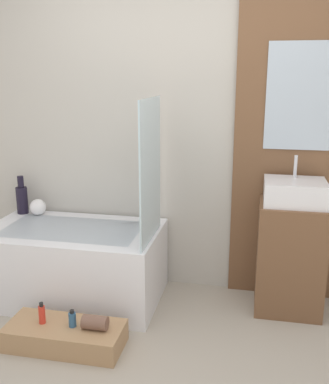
# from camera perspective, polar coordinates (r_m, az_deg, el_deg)

# --- Properties ---
(wall_tiled_back) EXTENTS (4.20, 0.06, 2.60)m
(wall_tiled_back) POSITION_cam_1_polar(r_m,az_deg,el_deg) (3.49, 3.53, 8.26)
(wall_tiled_back) COLOR #B7B2A8
(wall_tiled_back) RESTS_ON ground_plane
(wall_wood_accent) EXTENTS (0.89, 0.04, 2.60)m
(wall_wood_accent) POSITION_cam_1_polar(r_m,az_deg,el_deg) (3.41, 16.44, 7.77)
(wall_wood_accent) COLOR brown
(wall_wood_accent) RESTS_ON ground_plane
(bathtub) EXTENTS (1.32, 0.77, 0.56)m
(bathtub) POSITION_cam_1_polar(r_m,az_deg,el_deg) (3.57, -11.39, -8.83)
(bathtub) COLOR white
(bathtub) RESTS_ON ground_plane
(glass_shower_screen) EXTENTS (0.01, 0.58, 0.98)m
(glass_shower_screen) POSITION_cam_1_polar(r_m,az_deg,el_deg) (3.07, -1.80, 2.70)
(glass_shower_screen) COLOR silver
(glass_shower_screen) RESTS_ON bathtub
(wooden_step_bench) EXTENTS (0.75, 0.32, 0.15)m
(wooden_step_bench) POSITION_cam_1_polar(r_m,az_deg,el_deg) (3.08, -12.51, -17.38)
(wooden_step_bench) COLOR #A87F56
(wooden_step_bench) RESTS_ON ground_plane
(vanity_cabinet) EXTENTS (0.47, 0.42, 0.81)m
(vanity_cabinet) POSITION_cam_1_polar(r_m,az_deg,el_deg) (3.42, 15.62, -7.96)
(vanity_cabinet) COLOR brown
(vanity_cabinet) RESTS_ON ground_plane
(sink) EXTENTS (0.42, 0.35, 0.33)m
(sink) POSITION_cam_1_polar(r_m,az_deg,el_deg) (3.27, 16.21, -0.00)
(sink) COLOR white
(sink) RESTS_ON vanity_cabinet
(vase_tall_dark) EXTENTS (0.09, 0.09, 0.32)m
(vase_tall_dark) POSITION_cam_1_polar(r_m,az_deg,el_deg) (3.92, -17.65, -0.75)
(vase_tall_dark) COLOR black
(vase_tall_dark) RESTS_ON bathtub
(vase_round_light) EXTENTS (0.13, 0.13, 0.13)m
(vase_round_light) POSITION_cam_1_polar(r_m,az_deg,el_deg) (3.85, -15.79, -1.86)
(vase_round_light) COLOR white
(vase_round_light) RESTS_ON bathtub
(bottle_soap_primary) EXTENTS (0.04, 0.04, 0.14)m
(bottle_soap_primary) POSITION_cam_1_polar(r_m,az_deg,el_deg) (3.07, -15.30, -14.70)
(bottle_soap_primary) COLOR red
(bottle_soap_primary) RESTS_ON wooden_step_bench
(bottle_soap_secondary) EXTENTS (0.05, 0.05, 0.11)m
(bottle_soap_secondary) POSITION_cam_1_polar(r_m,az_deg,el_deg) (3.00, -11.62, -15.54)
(bottle_soap_secondary) COLOR #2D567A
(bottle_soap_secondary) RESTS_ON wooden_step_bench
(towel_roll) EXTENTS (0.16, 0.09, 0.09)m
(towel_roll) POSITION_cam_1_polar(r_m,az_deg,el_deg) (2.95, -8.82, -16.07)
(towel_roll) COLOR brown
(towel_roll) RESTS_ON wooden_step_bench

